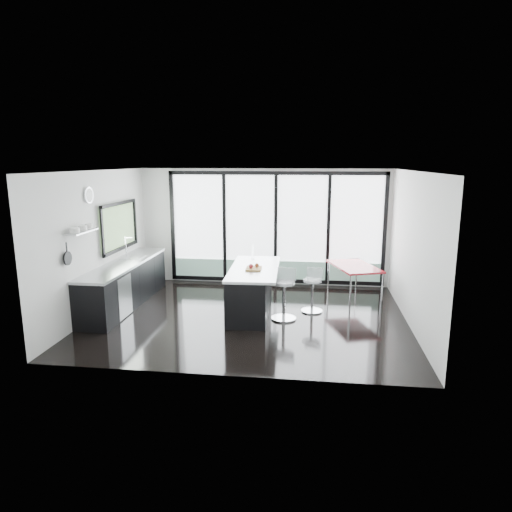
# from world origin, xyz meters

# --- Properties ---
(floor) EXTENTS (6.00, 5.00, 0.00)m
(floor) POSITION_xyz_m (0.00, 0.00, 0.00)
(floor) COLOR black
(floor) RESTS_ON ground
(ceiling) EXTENTS (6.00, 5.00, 0.00)m
(ceiling) POSITION_xyz_m (0.00, 0.00, 2.80)
(ceiling) COLOR white
(ceiling) RESTS_ON wall_back
(wall_back) EXTENTS (6.00, 0.09, 2.80)m
(wall_back) POSITION_xyz_m (0.27, 2.47, 1.27)
(wall_back) COLOR silver
(wall_back) RESTS_ON ground
(wall_front) EXTENTS (6.00, 0.00, 2.80)m
(wall_front) POSITION_xyz_m (0.00, -2.50, 1.40)
(wall_front) COLOR silver
(wall_front) RESTS_ON ground
(wall_left) EXTENTS (0.26, 5.00, 2.80)m
(wall_left) POSITION_xyz_m (-2.97, 0.27, 1.56)
(wall_left) COLOR silver
(wall_left) RESTS_ON ground
(wall_right) EXTENTS (0.00, 5.00, 2.80)m
(wall_right) POSITION_xyz_m (3.00, 0.00, 1.40)
(wall_right) COLOR silver
(wall_right) RESTS_ON ground
(counter_cabinets) EXTENTS (0.69, 3.24, 1.36)m
(counter_cabinets) POSITION_xyz_m (-2.67, 0.40, 0.46)
(counter_cabinets) COLOR black
(counter_cabinets) RESTS_ON floor
(island) EXTENTS (1.03, 2.27, 1.18)m
(island) POSITION_xyz_m (-0.01, 0.34, 0.46)
(island) COLOR black
(island) RESTS_ON floor
(bar_stool_near) EXTENTS (0.57, 0.57, 0.76)m
(bar_stool_near) POSITION_xyz_m (0.68, -0.05, 0.38)
(bar_stool_near) COLOR silver
(bar_stool_near) RESTS_ON floor
(bar_stool_far) EXTENTS (0.52, 0.52, 0.68)m
(bar_stool_far) POSITION_xyz_m (1.21, 0.47, 0.34)
(bar_stool_far) COLOR silver
(bar_stool_far) RESTS_ON floor
(red_table) EXTENTS (1.20, 1.57, 0.74)m
(red_table) POSITION_xyz_m (2.11, 1.50, 0.37)
(red_table) COLOR maroon
(red_table) RESTS_ON floor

